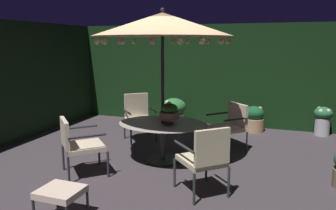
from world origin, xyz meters
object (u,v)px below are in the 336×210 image
object	(u,v)px
patio_chair_southeast	(78,142)
potted_plant_back_left	(323,119)
patio_chair_northeast	(230,123)
patio_chair_east	(138,114)
potted_plant_right_near	(254,119)
potted_plant_left_far	(174,111)
patio_umbrella	(162,25)
centerpiece_planter	(169,112)
ottoman_footrest	(60,193)
patio_dining_table	(163,130)
patio_chair_north	(205,156)

from	to	relation	value
patio_chair_southeast	potted_plant_back_left	distance (m)	5.46
patio_chair_northeast	patio_chair_east	size ratio (longest dim) A/B	0.92
potted_plant_right_near	potted_plant_left_far	world-z (taller)	potted_plant_left_far
patio_chair_east	potted_plant_left_far	bearing A→B (deg)	76.10
patio_umbrella	patio_chair_northeast	world-z (taller)	patio_umbrella
patio_umbrella	potted_plant_left_far	distance (m)	3.27
centerpiece_planter	potted_plant_right_near	bearing A→B (deg)	65.97
potted_plant_right_near	patio_chair_southeast	bearing A→B (deg)	-123.40
patio_chair_east	centerpiece_planter	bearing A→B (deg)	-46.87
patio_chair_southeast	potted_plant_back_left	bearing A→B (deg)	44.11
centerpiece_planter	potted_plant_back_left	xyz separation A→B (m)	(2.72, 2.85, -0.54)
centerpiece_planter	patio_umbrella	bearing A→B (deg)	152.49
ottoman_footrest	potted_plant_left_far	distance (m)	4.76
patio_chair_east	patio_chair_southeast	distance (m)	2.14
patio_dining_table	ottoman_footrest	bearing A→B (deg)	-101.94
potted_plant_left_far	potted_plant_right_near	bearing A→B (deg)	3.44
patio_chair_north	patio_chair_east	xyz separation A→B (m)	(-1.97, 2.20, -0.00)
centerpiece_planter	ottoman_footrest	size ratio (longest dim) A/B	0.78
potted_plant_back_left	patio_chair_northeast	bearing A→B (deg)	-136.69
patio_chair_east	potted_plant_back_left	xyz separation A→B (m)	(3.83, 1.67, -0.19)
patio_chair_east	ottoman_footrest	distance (m)	3.40
patio_chair_north	patio_chair_southeast	xyz separation A→B (m)	(-2.06, 0.06, -0.03)
patio_chair_east	potted_plant_left_far	distance (m)	1.45
patio_umbrella	patio_chair_northeast	size ratio (longest dim) A/B	2.90
centerpiece_planter	potted_plant_left_far	size ratio (longest dim) A/B	0.55
patio_chair_southeast	potted_plant_back_left	xyz separation A→B (m)	(3.92, 3.80, -0.17)
patio_umbrella	patio_chair_northeast	xyz separation A→B (m)	(1.03, 1.05, -1.84)
patio_umbrella	patio_chair_east	size ratio (longest dim) A/B	2.66
patio_chair_east	patio_umbrella	bearing A→B (deg)	-48.94
patio_chair_east	ottoman_footrest	xyz separation A→B (m)	(0.49, -3.36, -0.24)
potted_plant_back_left	potted_plant_left_far	distance (m)	3.49
patio_dining_table	patio_chair_north	bearing A→B (deg)	-47.17
potted_plant_left_far	patio_chair_northeast	bearing A→B (deg)	-41.58
ottoman_footrest	patio_chair_east	bearing A→B (deg)	98.36
ottoman_footrest	potted_plant_back_left	xyz separation A→B (m)	(3.34, 5.03, 0.05)
patio_umbrella	centerpiece_planter	world-z (taller)	patio_umbrella
patio_chair_north	potted_plant_right_near	world-z (taller)	patio_chair_north
potted_plant_left_far	potted_plant_back_left	bearing A→B (deg)	4.36
patio_chair_north	patio_chair_east	size ratio (longest dim) A/B	0.99
patio_dining_table	patio_umbrella	distance (m)	1.80
potted_plant_back_left	patio_chair_east	bearing A→B (deg)	-156.48
patio_chair_northeast	ottoman_footrest	size ratio (longest dim) A/B	1.82
patio_chair_northeast	potted_plant_back_left	xyz separation A→B (m)	(1.83, 1.73, -0.16)
potted_plant_right_near	centerpiece_planter	bearing A→B (deg)	-114.03
patio_chair_northeast	patio_chair_southeast	xyz separation A→B (m)	(-2.09, -2.07, 0.01)
patio_chair_north	patio_chair_northeast	distance (m)	2.13
centerpiece_planter	potted_plant_left_far	distance (m)	2.75
patio_umbrella	patio_chair_north	distance (m)	2.33
patio_umbrella	patio_chair_east	bearing A→B (deg)	131.06
patio_umbrella	potted_plant_left_far	size ratio (longest dim) A/B	3.73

